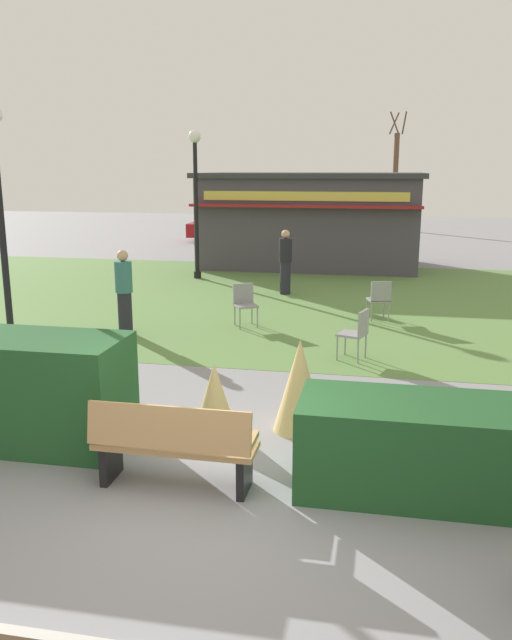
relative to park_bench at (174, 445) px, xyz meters
The scene contains 17 objects.
ground_plane 0.68m from the park_bench, 17.19° to the right, with size 80.00×80.00×0.00m, color gray.
lawn_patch 10.13m from the park_bench, 87.43° to the left, with size 36.00×12.00×0.01m, color #5B8442.
park_bench is the anchor object (origin of this frame).
hedge_left 2.41m from the park_bench, 160.87° to the left, with size 2.77×1.10×1.32m, color #1E4C23.
hedge_right 2.43m from the park_bench, ahead, with size 2.28×1.10×0.96m, color #1E4C23.
ornamental_grass_behind_left 2.08m from the park_bench, 58.97° to the left, with size 0.66×0.66×1.19m, color tan.
ornamental_grass_behind_right 2.00m from the park_bench, 137.94° to the left, with size 0.56×0.56×1.22m, color tan.
ornamental_grass_behind_center 1.41m from the park_bench, 87.28° to the left, with size 0.57×0.57×0.94m, color tan.
lamppost_far 13.37m from the park_bench, 105.17° to the left, with size 0.36×0.36×4.31m.
food_kiosk 16.00m from the park_bench, 91.52° to the left, with size 7.34×4.21×3.09m.
cafe_chair_west 8.33m from the park_bench, 76.14° to the left, with size 0.54×0.54×0.89m.
cafe_chair_east 5.29m from the park_bench, 71.87° to the left, with size 0.55×0.55×0.89m.
cafe_chair_north 7.13m from the park_bench, 96.26° to the left, with size 0.60×0.60×0.89m.
person_strolling 10.74m from the park_bench, 92.51° to the left, with size 0.34×0.34×1.69m.
person_standing 6.66m from the park_bench, 116.57° to the left, with size 0.34×0.34×1.69m.
parked_car_west_slot 22.89m from the park_bench, 101.33° to the left, with size 4.28×2.22×1.20m.
tree_left_bg 30.02m from the park_bench, 85.24° to the left, with size 0.91×0.96×6.08m.
Camera 1 is at (1.57, -5.72, 3.25)m, focal length 36.24 mm.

